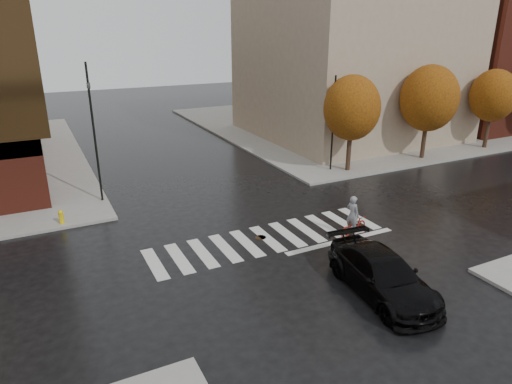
# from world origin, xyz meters

# --- Properties ---
(ground) EXTENTS (120.00, 120.00, 0.00)m
(ground) POSITION_xyz_m (0.00, 0.00, 0.00)
(ground) COLOR black
(ground) RESTS_ON ground
(sidewalk_ne) EXTENTS (30.00, 30.00, 0.15)m
(sidewalk_ne) POSITION_xyz_m (21.00, 21.00, 0.07)
(sidewalk_ne) COLOR gray
(sidewalk_ne) RESTS_ON ground
(crosswalk) EXTENTS (12.00, 3.00, 0.01)m
(crosswalk) POSITION_xyz_m (0.00, 0.50, 0.01)
(crosswalk) COLOR silver
(crosswalk) RESTS_ON ground
(building_ne_tan) EXTENTS (16.00, 16.00, 18.00)m
(building_ne_tan) POSITION_xyz_m (17.00, 17.00, 9.15)
(building_ne_tan) COLOR gray
(building_ne_tan) RESTS_ON sidewalk_ne
(building_ne_brick) EXTENTS (14.00, 14.00, 14.00)m
(building_ne_brick) POSITION_xyz_m (33.00, 16.00, 7.15)
(building_ne_brick) COLOR maroon
(building_ne_brick) RESTS_ON sidewalk_ne
(tree_ne_a) EXTENTS (3.80, 3.80, 6.50)m
(tree_ne_a) POSITION_xyz_m (10.00, 7.40, 4.46)
(tree_ne_a) COLOR #312415
(tree_ne_a) RESTS_ON sidewalk_ne
(tree_ne_b) EXTENTS (4.20, 4.20, 6.89)m
(tree_ne_b) POSITION_xyz_m (17.00, 7.40, 4.62)
(tree_ne_b) COLOR #312415
(tree_ne_b) RESTS_ON sidewalk_ne
(tree_ne_c) EXTENTS (3.60, 3.60, 6.31)m
(tree_ne_c) POSITION_xyz_m (24.00, 7.40, 4.37)
(tree_ne_c) COLOR #312415
(tree_ne_c) RESTS_ON sidewalk_ne
(sedan) EXTENTS (2.82, 5.71, 1.60)m
(sedan) POSITION_xyz_m (1.66, -5.62, 0.80)
(sedan) COLOR black
(sedan) RESTS_ON ground
(cyclist) EXTENTS (1.90, 1.04, 2.05)m
(cyclist) POSITION_xyz_m (3.90, -1.00, 0.70)
(cyclist) COLOR maroon
(cyclist) RESTS_ON ground
(traffic_light_nw) EXTENTS (0.23, 0.20, 7.72)m
(traffic_light_nw) POSITION_xyz_m (-6.30, 9.00, 4.60)
(traffic_light_nw) COLOR black
(traffic_light_nw) RESTS_ON sidewalk_nw
(traffic_light_ne) EXTENTS (0.14, 0.17, 6.43)m
(traffic_light_ne) POSITION_xyz_m (9.00, 8.03, 3.72)
(traffic_light_ne) COLOR black
(traffic_light_ne) RESTS_ON sidewalk_ne
(fire_hydrant) EXTENTS (0.26, 0.26, 0.73)m
(fire_hydrant) POSITION_xyz_m (-8.68, 6.50, 0.55)
(fire_hydrant) COLOR yellow
(fire_hydrant) RESTS_ON sidewalk_nw
(manhole) EXTENTS (0.68, 0.68, 0.01)m
(manhole) POSITION_xyz_m (-0.23, 0.76, 0.01)
(manhole) COLOR #3F2B16
(manhole) RESTS_ON ground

